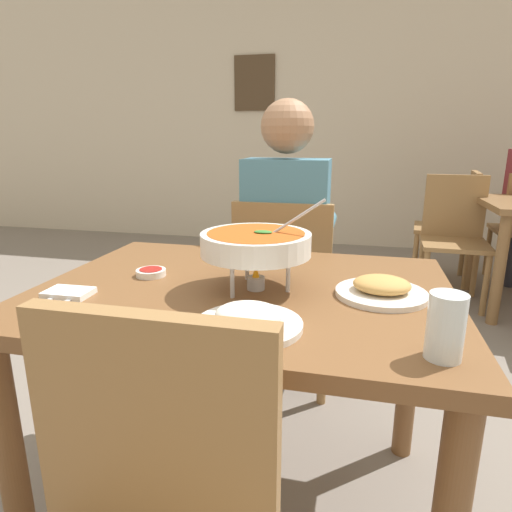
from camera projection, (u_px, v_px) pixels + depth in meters
ground_plane at (245, 502)px, 1.43m from camera, size 16.00×16.00×0.00m
cafe_rear_partition at (335, 104)px, 4.59m from camera, size 10.00×0.10×3.00m
picture_frame_hung at (255, 83)px, 4.66m from camera, size 0.44×0.03×0.56m
dining_table_main at (244, 325)px, 1.27m from camera, size 1.15×0.86×0.75m
chair_diner_main at (285, 286)px, 1.97m from camera, size 0.44×0.44×0.90m
diner_main at (287, 233)px, 1.94m from camera, size 0.40×0.45×1.31m
curry_bowl at (256, 244)px, 1.18m from camera, size 0.33×0.30×0.26m
rice_plate at (249, 320)px, 0.96m from camera, size 0.24×0.24×0.06m
appetizer_plate at (381, 289)px, 1.16m from camera, size 0.24×0.24×0.06m
sauce_dish at (151, 272)px, 1.33m from camera, size 0.09×0.09×0.02m
napkin_folded at (69, 293)px, 1.16m from camera, size 0.12×0.08×0.02m
fork_utensil at (50, 300)px, 1.12m from camera, size 0.06×0.17×0.01m
spoon_utensil at (67, 302)px, 1.11m from camera, size 0.02×0.17×0.01m
drink_glass at (445, 330)px, 0.82m from camera, size 0.07×0.07×0.13m
chair_bg_right at (454, 231)px, 3.12m from camera, size 0.46×0.46×0.90m
chair_bg_window at (456, 220)px, 3.53m from camera, size 0.49×0.49×0.90m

